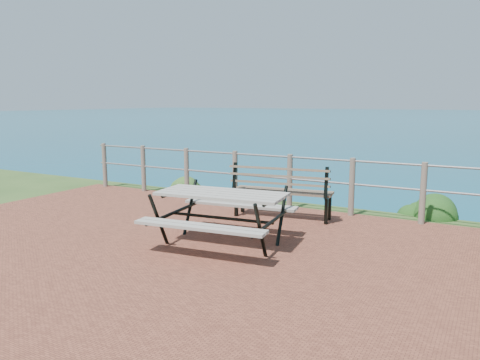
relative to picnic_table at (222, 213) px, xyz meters
The scene contains 6 objects.
ground 0.97m from the picnic_table, 93.63° to the right, with size 10.00×7.00×0.12m, color brown.
safety_railing 2.51m from the picnic_table, 91.23° to the left, with size 9.40×0.10×1.00m.
picnic_table is the anchor object (origin of this frame).
park_bench 1.79m from the picnic_table, 86.05° to the left, with size 1.71×0.65×0.94m.
shrub_lip_west 4.46m from the picnic_table, 132.65° to the left, with size 0.70×0.70×0.41m, color #2D5821.
shrub_lip_east 4.04m from the picnic_table, 57.31° to the left, with size 0.76×0.76×0.50m, color #164A18.
Camera 1 is at (3.28, -4.47, 1.98)m, focal length 35.00 mm.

